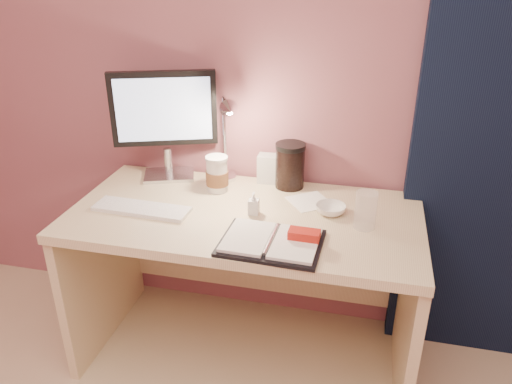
% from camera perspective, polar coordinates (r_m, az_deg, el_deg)
% --- Properties ---
extents(room, '(3.50, 3.50, 3.50)m').
position_cam_1_polar(room, '(2.15, 26.67, 8.60)').
color(room, '#C6B28E').
rests_on(room, ground).
extents(desk, '(1.40, 0.70, 0.73)m').
position_cam_1_polar(desk, '(2.17, -0.79, -6.74)').
color(desk, beige).
rests_on(desk, ground).
extents(monitor, '(0.44, 0.23, 0.49)m').
position_cam_1_polar(monitor, '(2.25, -10.45, 8.58)').
color(monitor, silver).
rests_on(monitor, desk).
extents(keyboard, '(0.40, 0.13, 0.02)m').
position_cam_1_polar(keyboard, '(2.06, -12.94, -1.88)').
color(keyboard, white).
rests_on(keyboard, desk).
extents(planner, '(0.37, 0.28, 0.06)m').
position_cam_1_polar(planner, '(1.78, 2.07, -5.64)').
color(planner, black).
rests_on(planner, desk).
extents(paper_c, '(0.22, 0.22, 0.00)m').
position_cam_1_polar(paper_c, '(2.09, 6.15, -1.10)').
color(paper_c, white).
rests_on(paper_c, desk).
extents(coffee_cup, '(0.10, 0.10, 0.16)m').
position_cam_1_polar(coffee_cup, '(2.16, -4.47, 1.96)').
color(coffee_cup, silver).
rests_on(coffee_cup, desk).
extents(clear_cup, '(0.08, 0.08, 0.14)m').
position_cam_1_polar(clear_cup, '(1.90, 12.42, -2.04)').
color(clear_cup, white).
rests_on(clear_cup, desk).
extents(bowl, '(0.13, 0.13, 0.04)m').
position_cam_1_polar(bowl, '(2.00, 8.53, -1.98)').
color(bowl, white).
rests_on(bowl, desk).
extents(lotion_bottle, '(0.04, 0.05, 0.09)m').
position_cam_1_polar(lotion_bottle, '(1.96, -0.27, -1.30)').
color(lotion_bottle, silver).
rests_on(lotion_bottle, desk).
extents(dark_jar, '(0.13, 0.13, 0.18)m').
position_cam_1_polar(dark_jar, '(2.19, 3.90, 2.78)').
color(dark_jar, black).
rests_on(dark_jar, desk).
extents(product_box, '(0.09, 0.07, 0.13)m').
position_cam_1_polar(product_box, '(2.24, 1.35, 2.70)').
color(product_box, silver).
rests_on(product_box, desk).
extents(desk_lamp, '(0.17, 0.25, 0.41)m').
position_cam_1_polar(desk_lamp, '(2.13, -5.47, 6.92)').
color(desk_lamp, silver).
rests_on(desk_lamp, desk).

